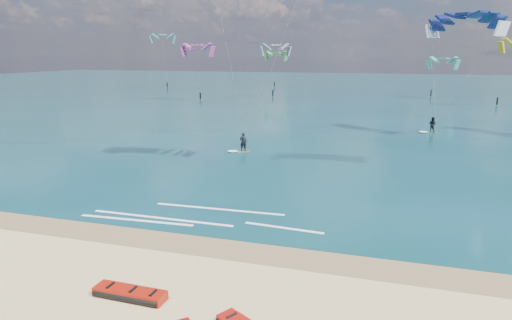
{
  "coord_description": "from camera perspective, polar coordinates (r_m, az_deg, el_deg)",
  "views": [
    {
      "loc": [
        11.26,
        -16.12,
        9.19
      ],
      "look_at": [
        3.9,
        8.0,
        3.26
      ],
      "focal_mm": 32.0,
      "sensor_mm": 36.0,
      "label": 1
    }
  ],
  "objects": [
    {
      "name": "wet_sand_strip",
      "position": [
        24.02,
        -12.65,
        -9.61
      ],
      "size": [
        320.0,
        2.4,
        0.01
      ],
      "primitive_type": "cube",
      "color": "olive",
      "rests_on": "ground"
    },
    {
      "name": "ground",
      "position": [
        57.97,
        5.57,
        4.04
      ],
      "size": [
        320.0,
        320.0,
        0.0
      ],
      "primitive_type": "plane",
      "color": "tan",
      "rests_on": "ground"
    },
    {
      "name": "kitesurfer_far",
      "position": [
        55.63,
        23.22,
        11.08
      ],
      "size": [
        9.16,
        6.61,
        14.86
      ],
      "rotation": [
        0.0,
        0.0,
        0.42
      ],
      "color": "gold",
      "rests_on": "sea"
    },
    {
      "name": "packed_kite_left",
      "position": [
        19.0,
        -15.45,
        -16.22
      ],
      "size": [
        3.14,
        1.19,
        0.41
      ],
      "primitive_type": null,
      "rotation": [
        0.0,
        0.0,
        -0.02
      ],
      "color": "#A31708",
      "rests_on": "ground"
    },
    {
      "name": "distant_kites",
      "position": [
        100.54,
        4.12,
        11.07
      ],
      "size": [
        82.87,
        39.95,
        13.73
      ],
      "color": "teal",
      "rests_on": "ground"
    },
    {
      "name": "shoreline_foam",
      "position": [
        26.51,
        -8.16,
        -7.1
      ],
      "size": [
        13.86,
        3.67,
        0.01
      ],
      "color": "white",
      "rests_on": "ground"
    },
    {
      "name": "sea",
      "position": [
        121.0,
        11.71,
        8.6
      ],
      "size": [
        320.0,
        200.0,
        0.04
      ],
      "primitive_type": "cube",
      "color": "#0A383C",
      "rests_on": "ground"
    },
    {
      "name": "kitesurfer_main",
      "position": [
        38.41,
        -0.81,
        12.62
      ],
      "size": [
        10.7,
        8.85,
        17.21
      ],
      "rotation": [
        0.0,
        0.0,
        0.57
      ],
      "color": "gold",
      "rests_on": "sea"
    }
  ]
}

